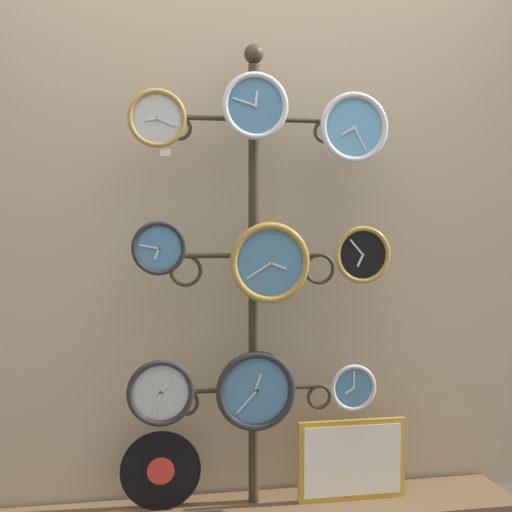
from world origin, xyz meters
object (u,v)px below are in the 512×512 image
Objects in this scene: clock_top_left at (157,118)px; clock_top_right at (354,128)px; clock_bottom_center at (256,391)px; vinyl_record at (161,471)px; clock_middle_center at (270,263)px; clock_middle_left at (159,248)px; clock_bottom_right at (353,387)px; clock_bottom_left at (161,393)px; picture_frame at (352,460)px; display_stand at (254,361)px; clock_top_center at (255,106)px; clock_middle_right at (362,255)px.

clock_top_right is (0.79, 0.01, -0.02)m from clock_top_left.
clock_bottom_center is 1.00× the size of vinyl_record.
clock_middle_center is (-0.35, -0.01, -0.54)m from clock_top_right.
clock_middle_left reaches higher than clock_middle_center.
clock_bottom_right reaches higher than vinyl_record.
clock_middle_center reaches higher than vinyl_record.
clock_bottom_left is 0.81× the size of clock_bottom_center.
clock_bottom_left is at bearing -176.12° from picture_frame.
clock_top_right is 0.65m from clock_middle_center.
clock_top_left reaches higher than picture_frame.
clock_top_right is 1.31m from clock_bottom_left.
clock_bottom_center is at bearing 163.59° from clock_middle_center.
display_stand is 0.58m from vinyl_record.
clock_top_center is (-0.01, -0.10, 1.04)m from display_stand.
clock_middle_left is 0.46× the size of picture_frame.
display_stand reaches higher than picture_frame.
display_stand is 7.36× the size of clock_bottom_left.
clock_top_center is 0.93× the size of clock_top_right.
display_stand reaches higher than clock_bottom_right.
clock_middle_right is (0.45, -0.00, -0.59)m from clock_top_center.
clock_top_right is 1.21× the size of clock_middle_right.
clock_middle_center reaches higher than clock_bottom_center.
clock_bottom_left reaches higher than vinyl_record.
clock_middle_center is 0.96m from vinyl_record.
clock_top_right reaches higher than picture_frame.
clock_middle_left is at bearing 176.27° from clock_top_center.
clock_top_center is at bearing -173.82° from picture_frame.
clock_top_left is at bearing -179.46° from clock_top_right.
clock_top_right is at bearing 1.31° from clock_top_center.
clock_top_center is 0.67m from clock_middle_left.
display_stand is 1.04m from clock_top_center.
clock_bottom_right is at bearing -173.95° from clock_middle_right.
display_stand is 0.63m from clock_middle_right.
clock_top_center is at bearing 179.38° from clock_bottom_right.
display_stand is at bearing 85.18° from clock_bottom_center.
vinyl_record is at bearing 173.57° from clock_bottom_right.
clock_middle_right is 1.20m from vinyl_record.
clock_bottom_right is (0.40, -0.11, -0.10)m from display_stand.
clock_top_center reaches higher than clock_middle_right.
clock_middle_right is (0.83, -0.00, -0.53)m from clock_top_left.
clock_top_right is at bearing -5.44° from vinyl_record.
clock_top_left is 1.06m from clock_bottom_left.
clock_middle_left is 0.81× the size of clock_bottom_left.
picture_frame is (0.80, 0.05, -0.34)m from clock_bottom_left.
clock_top_left is 0.49× the size of picture_frame.
clock_top_center is at bearing -109.18° from clock_bottom_center.
clock_middle_left is 0.90× the size of clock_middle_right.
vinyl_record is (-0.82, 0.08, -0.87)m from clock_middle_right.
clock_middle_left is at bearing 178.89° from clock_top_right.
clock_middle_right is at bearing -0.45° from clock_middle_center.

